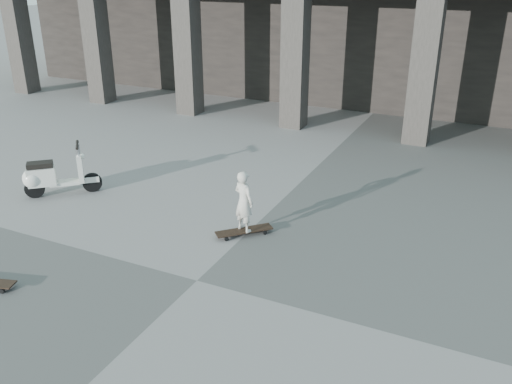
% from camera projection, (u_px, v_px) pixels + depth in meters
% --- Properties ---
extents(ground, '(90.00, 90.00, 0.00)m').
position_uv_depth(ground, '(197.00, 281.00, 8.37)').
color(ground, '#4C4C4A').
rests_on(ground, ground).
extents(colonnade, '(28.00, 8.82, 6.00)m').
position_uv_depth(colonnade, '(401.00, 8.00, 18.60)').
color(colonnade, black).
rests_on(colonnade, ground).
extents(longboard, '(0.90, 0.91, 0.10)m').
position_uv_depth(longboard, '(244.00, 231.00, 9.73)').
color(longboard, black).
rests_on(longboard, ground).
extents(child, '(0.48, 0.40, 1.13)m').
position_uv_depth(child, '(244.00, 201.00, 9.50)').
color(child, beige).
rests_on(child, longboard).
extents(scooter, '(1.26, 1.15, 1.09)m').
position_uv_depth(scooter, '(49.00, 177.00, 11.22)').
color(scooter, black).
rests_on(scooter, ground).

